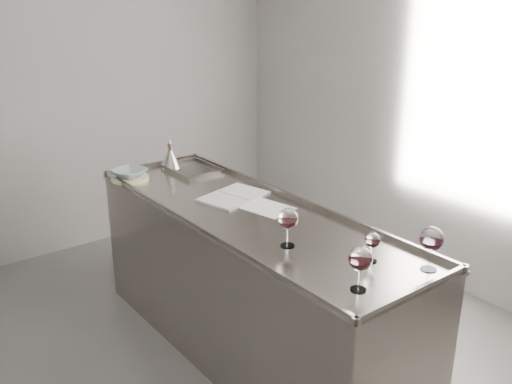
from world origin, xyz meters
TOP-DOWN VIEW (x-y plane):
  - room_shell at (0.00, 0.00)m, footprint 4.54×5.04m
  - counter at (0.50, 0.30)m, footprint 0.77×2.42m
  - wine_glass_left at (0.39, -0.18)m, footprint 0.10×0.10m
  - wine_glass_middle at (0.34, -0.71)m, footprint 0.11×0.11m
  - wine_glass_right at (0.75, -0.78)m, footprint 0.11×0.11m
  - wine_glass_small at (0.60, -0.56)m, footprint 0.07×0.07m
  - notebook at (0.59, 0.59)m, footprint 0.47×0.38m
  - loose_paper_top at (0.64, 0.32)m, footprint 0.29×0.37m
  - trivet at (0.23, 1.31)m, footprint 0.28×0.28m
  - ceramic_bowl at (0.23, 1.31)m, footprint 0.28×0.28m
  - wine_funnel at (0.59, 1.38)m, footprint 0.15×0.15m

SIDE VIEW (x-z plane):
  - counter at x=0.50m, z-range -0.01..0.96m
  - loose_paper_top at x=0.64m, z-range 0.94..0.94m
  - notebook at x=0.59m, z-range 0.94..0.95m
  - trivet at x=0.23m, z-range 0.94..0.96m
  - ceramic_bowl at x=0.23m, z-range 0.96..1.01m
  - wine_funnel at x=0.59m, z-range 0.90..1.12m
  - wine_glass_small at x=0.60m, z-range 0.97..1.12m
  - wine_glass_left at x=0.39m, z-range 0.98..1.19m
  - wine_glass_middle at x=0.34m, z-range 0.98..1.19m
  - wine_glass_right at x=0.75m, z-range 0.98..1.20m
  - room_shell at x=0.00m, z-range -0.02..2.82m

